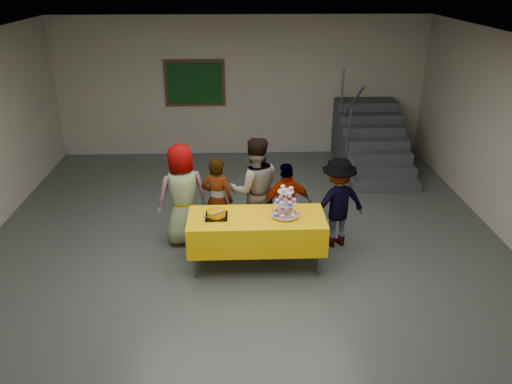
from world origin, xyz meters
TOP-DOWN VIEW (x-y plane):
  - room_shell at (0.00, 0.02)m, footprint 10.00×10.04m
  - bake_table at (0.15, 0.23)m, footprint 1.88×0.78m
  - cupcake_stand at (0.54, 0.22)m, footprint 0.38×0.38m
  - bear_cake at (-0.40, 0.24)m, footprint 0.32×0.36m
  - schoolchild_a at (-0.93, 0.96)m, footprint 0.89×0.74m
  - schoolchild_b at (-0.41, 0.98)m, footprint 0.57×0.45m
  - schoolchild_c at (0.15, 1.02)m, footprint 0.88×0.74m
  - schoolchild_d at (0.61, 0.77)m, footprint 0.82×0.45m
  - schoolchild_e at (1.37, 0.78)m, footprint 1.01×0.75m
  - staircase at (2.70, 4.13)m, footprint 1.30×2.40m
  - noticeboard at (-1.00, 4.96)m, footprint 1.30×0.05m

SIDE VIEW (x-z plane):
  - staircase at x=2.70m, z-range -0.53..1.51m
  - bake_table at x=0.15m, z-range 0.17..0.94m
  - schoolchild_d at x=0.61m, z-range 0.00..1.33m
  - schoolchild_b at x=-0.41m, z-range 0.00..1.35m
  - schoolchild_e at x=1.37m, z-range 0.00..1.39m
  - schoolchild_a at x=-0.93m, z-range 0.00..1.56m
  - schoolchild_c at x=0.15m, z-range 0.00..1.64m
  - bear_cake at x=-0.40m, z-range 0.77..0.89m
  - cupcake_stand at x=0.54m, z-range 0.71..1.16m
  - noticeboard at x=-1.00m, z-range 1.10..2.10m
  - room_shell at x=0.00m, z-range 0.62..3.64m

